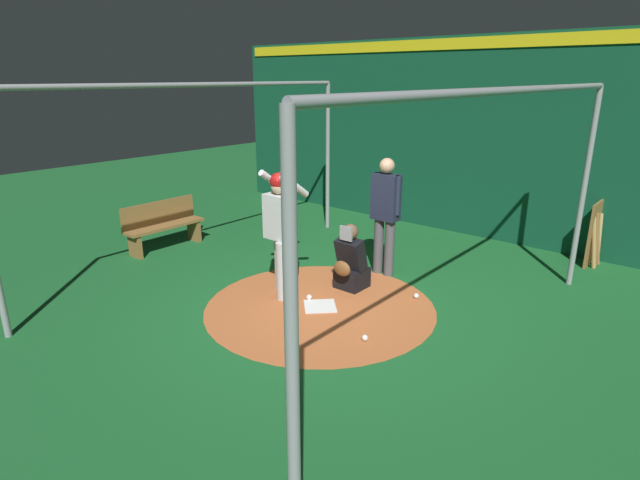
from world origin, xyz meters
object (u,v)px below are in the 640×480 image
(batter, at_px, (280,222))
(baseball_2, at_px, (416,296))
(bat_rack, at_px, (596,234))
(bench, at_px, (163,225))
(catcher, at_px, (351,263))
(baseball_1, at_px, (365,338))
(home_plate, at_px, (320,306))
(umpire, at_px, (385,210))
(baseball_0, at_px, (309,297))

(batter, bearing_deg, baseball_2, 124.69)
(bat_rack, xyz_separation_m, bench, (4.16, -6.11, -0.06))
(catcher, relative_size, baseball_2, 13.24)
(batter, distance_m, baseball_1, 2.02)
(home_plate, bearing_deg, bat_rack, 150.88)
(catcher, bearing_deg, batter, -38.60)
(batter, distance_m, bench, 3.10)
(catcher, xyz_separation_m, bench, (0.68, -3.67, 0.05))
(baseball_1, relative_size, baseball_2, 1.00)
(bat_rack, height_order, bench, bat_rack)
(umpire, height_order, baseball_0, umpire)
(home_plate, height_order, bat_rack, bat_rack)
(umpire, xyz_separation_m, baseball_1, (1.95, 1.03, -0.99))
(home_plate, bearing_deg, bench, -91.43)
(bat_rack, xyz_separation_m, baseball_1, (4.62, -1.37, -0.45))
(umpire, distance_m, baseball_1, 2.42)
(umpire, distance_m, bat_rack, 3.63)
(catcher, height_order, baseball_0, catcher)
(home_plate, xyz_separation_m, baseball_0, (-0.07, -0.26, 0.03))
(catcher, bearing_deg, baseball_2, 107.40)
(batter, bearing_deg, catcher, 141.40)
(baseball_1, height_order, baseball_2, same)
(home_plate, height_order, umpire, umpire)
(home_plate, relative_size, catcher, 0.43)
(baseball_1, bearing_deg, bench, -95.62)
(bat_rack, relative_size, baseball_1, 14.20)
(umpire, xyz_separation_m, bat_rack, (-2.67, 2.40, -0.54))
(baseball_2, bearing_deg, bench, -78.01)
(baseball_0, relative_size, baseball_2, 1.00)
(catcher, relative_size, umpire, 0.54)
(batter, height_order, bat_rack, batter)
(catcher, xyz_separation_m, bat_rack, (-3.47, 2.44, 0.10))
(baseball_0, bearing_deg, baseball_1, 70.46)
(bat_rack, height_order, baseball_0, bat_rack)
(bat_rack, height_order, baseball_1, bat_rack)
(batter, height_order, bench, batter)
(umpire, relative_size, bench, 1.25)
(bench, bearing_deg, bat_rack, 124.23)
(bench, bearing_deg, umpire, 111.77)
(home_plate, distance_m, bat_rack, 4.89)
(baseball_0, bearing_deg, catcher, 165.29)
(batter, distance_m, baseball_0, 1.12)
(home_plate, xyz_separation_m, baseball_2, (-1.07, 0.86, 0.03))
(home_plate, height_order, baseball_0, baseball_0)
(batter, height_order, baseball_2, batter)
(batter, xyz_separation_m, bench, (-0.11, -3.04, -0.63))
(baseball_0, bearing_deg, umpire, 171.28)
(baseball_1, bearing_deg, batter, -101.95)
(bat_rack, bearing_deg, umpire, -41.87)
(umpire, bearing_deg, bench, -68.23)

